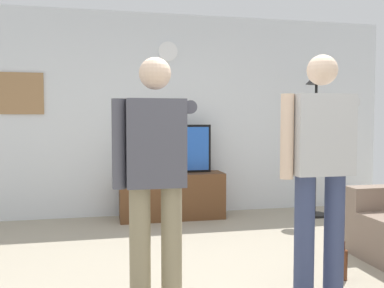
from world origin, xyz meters
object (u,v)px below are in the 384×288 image
tv_stand (172,196)px  wall_clock (168,51)px  person_standing_nearer_lamp (155,170)px  floor_lamp (316,114)px  television (171,149)px  beverage_bottle (343,264)px  person_standing_nearer_couch (320,162)px  framed_picture (13,93)px

tv_stand → wall_clock: wall_clock is taller
wall_clock → person_standing_nearer_lamp: wall_clock is taller
wall_clock → floor_lamp: size_ratio=0.14×
tv_stand → person_standing_nearer_lamp: bearing=-101.8°
television → floor_lamp: (1.89, -0.30, 0.45)m
person_standing_nearer_lamp → beverage_bottle: person_standing_nearer_lamp is taller
floor_lamp → person_standing_nearer_lamp: bearing=-136.3°
person_standing_nearer_couch → wall_clock: bearing=101.8°
framed_picture → person_standing_nearer_couch: framed_picture is taller
tv_stand → beverage_bottle: size_ratio=4.33×
wall_clock → person_standing_nearer_lamp: (-0.53, -2.85, -1.25)m
wall_clock → tv_stand: bearing=-90.0°
television → framed_picture: framed_picture is taller
wall_clock → beverage_bottle: 3.50m
television → wall_clock: 1.31m
tv_stand → person_standing_nearer_lamp: size_ratio=0.80×
wall_clock → floor_lamp: wall_clock is taller
floor_lamp → person_standing_nearer_lamp: floor_lamp is taller
wall_clock → person_standing_nearer_couch: bearing=-78.2°
floor_lamp → television: bearing=171.1°
tv_stand → television: (-0.00, 0.05, 0.61)m
wall_clock → person_standing_nearer_lamp: bearing=-100.6°
television → wall_clock: (-0.00, 0.24, 1.29)m
television → framed_picture: size_ratio=1.41×
floor_lamp → person_standing_nearer_couch: floor_lamp is taller
framed_picture → person_standing_nearer_lamp: 3.26m
person_standing_nearer_couch → framed_picture: bearing=131.3°
wall_clock → person_standing_nearer_couch: (0.61, -2.93, -1.21)m
wall_clock → framed_picture: wall_clock is taller
television → person_standing_nearer_couch: size_ratio=0.61×
person_standing_nearer_couch → person_standing_nearer_lamp: bearing=176.0°
framed_picture → beverage_bottle: framed_picture is taller
person_standing_nearer_lamp → person_standing_nearer_couch: bearing=-4.0°
person_standing_nearer_lamp → beverage_bottle: size_ratio=5.43×
tv_stand → wall_clock: size_ratio=5.23×
television → wall_clock: bearing=90.0°
person_standing_nearer_couch → beverage_bottle: size_ratio=5.56×
tv_stand → beverage_bottle: 2.55m
beverage_bottle → television: bearing=112.8°
tv_stand → framed_picture: size_ratio=1.81×
wall_clock → beverage_bottle: wall_clock is taller
beverage_bottle → tv_stand: bearing=113.2°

